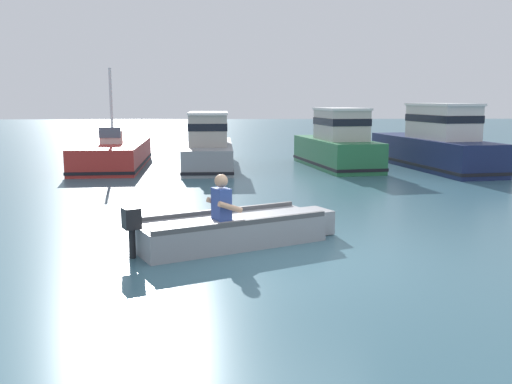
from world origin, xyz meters
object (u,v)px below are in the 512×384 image
Objects in this scene: moored_boat_grey at (209,147)px; moored_boat_green at (337,145)px; moored_boat_red at (114,155)px; rowboat_with_person at (234,229)px; moored_boat_navy at (435,144)px.

moored_boat_green reaches higher than moored_boat_grey.
moored_boat_grey is at bearing -3.94° from moored_boat_red.
moored_boat_red reaches higher than rowboat_with_person.
moored_boat_navy reaches higher than moored_boat_grey.
moored_boat_navy is (3.32, -0.38, 0.06)m from moored_boat_green.
rowboat_with_person is 11.06m from moored_boat_green.
moored_boat_green reaches higher than rowboat_with_person.
moored_boat_grey reaches higher than rowboat_with_person.
moored_boat_grey is (-0.88, 10.72, 0.47)m from rowboat_with_person.
rowboat_with_person is 0.68× the size of moored_boat_green.
moored_boat_green is at bearing -3.65° from moored_boat_grey.
moored_boat_grey is 7.85m from moored_boat_navy.
moored_boat_red is at bearing 176.06° from moored_boat_grey.
moored_boat_navy is (7.82, -0.67, 0.12)m from moored_boat_grey.
moored_boat_grey is 0.92× the size of moored_boat_navy.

